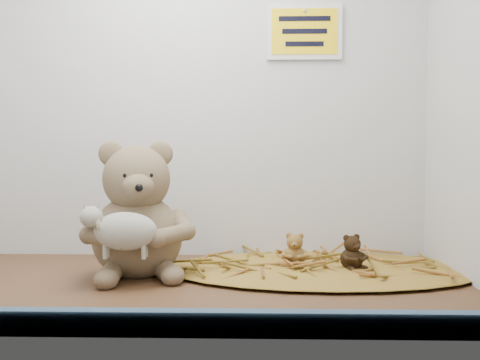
{
  "coord_description": "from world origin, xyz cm",
  "views": [
    {
      "loc": [
        17.7,
        -102.43,
        25.79
      ],
      "look_at": [
        15.04,
        2.26,
        20.3
      ],
      "focal_mm": 40.0,
      "sensor_mm": 36.0,
      "label": 1
    }
  ],
  "objects_px": {
    "main_teddy": "(137,208)",
    "toy_lamb": "(125,231)",
    "mini_teddy_brown": "(352,250)",
    "mini_teddy_tan": "(295,248)"
  },
  "relations": [
    {
      "from": "main_teddy",
      "to": "toy_lamb",
      "type": "relative_size",
      "value": 1.78
    },
    {
      "from": "mini_teddy_brown",
      "to": "toy_lamb",
      "type": "bearing_deg",
      "value": 170.49
    },
    {
      "from": "toy_lamb",
      "to": "mini_teddy_brown",
      "type": "xyz_separation_m",
      "value": [
        0.45,
        0.13,
        -0.06
      ]
    },
    {
      "from": "mini_teddy_brown",
      "to": "mini_teddy_tan",
      "type": "bearing_deg",
      "value": 140.41
    },
    {
      "from": "main_teddy",
      "to": "mini_teddy_brown",
      "type": "xyz_separation_m",
      "value": [
        0.45,
        0.03,
        -0.09
      ]
    },
    {
      "from": "main_teddy",
      "to": "mini_teddy_tan",
      "type": "xyz_separation_m",
      "value": [
        0.33,
        0.06,
        -0.09
      ]
    },
    {
      "from": "main_teddy",
      "to": "mini_teddy_brown",
      "type": "relative_size",
      "value": 3.83
    },
    {
      "from": "main_teddy",
      "to": "toy_lamb",
      "type": "xyz_separation_m",
      "value": [
        0.0,
        -0.1,
        -0.03
      ]
    },
    {
      "from": "toy_lamb",
      "to": "main_teddy",
      "type": "bearing_deg",
      "value": 90.0
    },
    {
      "from": "mini_teddy_tan",
      "to": "mini_teddy_brown",
      "type": "relative_size",
      "value": 0.97
    }
  ]
}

